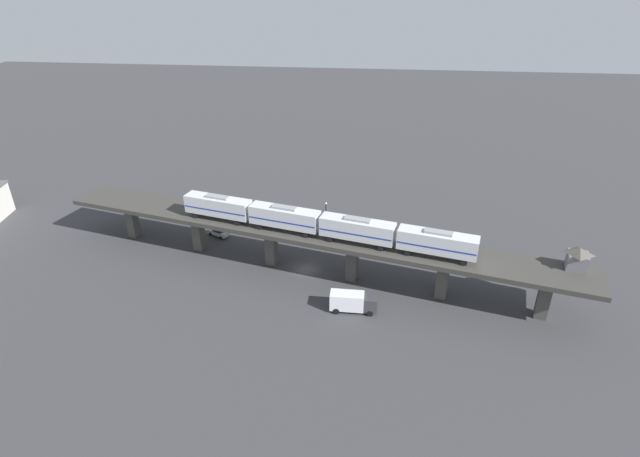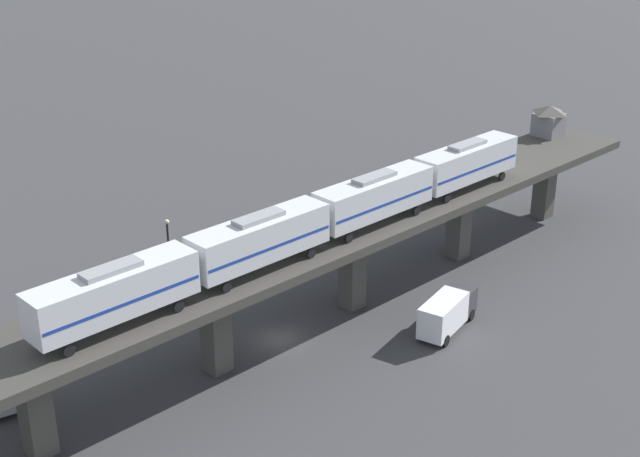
% 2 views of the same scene
% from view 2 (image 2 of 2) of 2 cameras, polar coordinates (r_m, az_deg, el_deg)
% --- Properties ---
extents(ground_plane, '(400.00, 400.00, 0.00)m').
position_cam_2_polar(ground_plane, '(74.42, -2.56, -7.12)').
color(ground_plane, '#38383A').
extents(elevated_viaduct, '(29.94, 91.37, 8.02)m').
position_cam_2_polar(elevated_viaduct, '(71.28, -2.55, -2.30)').
color(elevated_viaduct, '#393733').
rests_on(elevated_viaduct, ground).
extents(subway_train, '(14.51, 49.05, 4.45)m').
position_cam_2_polar(subway_train, '(70.71, 0.00, 0.77)').
color(subway_train, silver).
rests_on(subway_train, elevated_viaduct).
extents(signal_hut, '(3.89, 3.89, 3.40)m').
position_cam_2_polar(signal_hut, '(102.04, 14.44, 6.76)').
color(signal_hut, slate).
rests_on(signal_hut, elevated_viaduct).
extents(street_car_black, '(3.31, 4.75, 1.89)m').
position_cam_2_polar(street_car_black, '(81.67, -8.41, -3.68)').
color(street_car_black, black).
rests_on(street_car_black, ground).
extents(street_car_blue, '(3.08, 4.74, 1.89)m').
position_cam_2_polar(street_car_blue, '(92.95, -1.93, 0.04)').
color(street_car_blue, '#233D93').
rests_on(street_car_blue, ground).
extents(street_car_silver, '(3.58, 4.74, 1.89)m').
position_cam_2_polar(street_car_silver, '(68.95, -19.30, -10.38)').
color(street_car_silver, '#B7BABF').
rests_on(street_car_silver, ground).
extents(delivery_truck, '(2.43, 7.21, 3.20)m').
position_cam_2_polar(delivery_truck, '(75.62, 8.16, -5.29)').
color(delivery_truck, '#333338').
rests_on(delivery_truck, ground).
extents(street_lamp, '(0.44, 0.44, 6.94)m').
position_cam_2_polar(street_lamp, '(81.76, -9.66, -1.26)').
color(street_lamp, black).
rests_on(street_lamp, ground).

